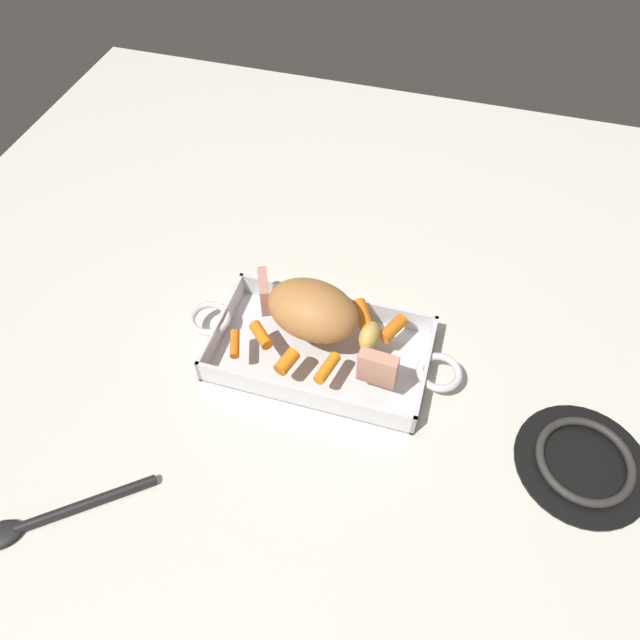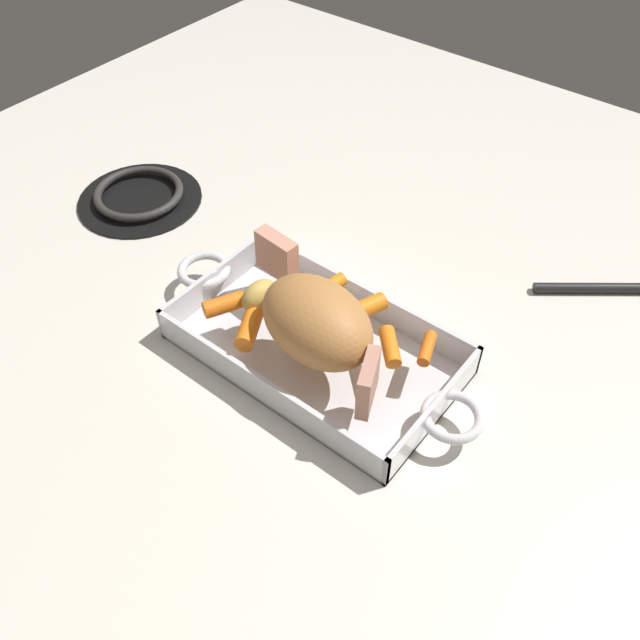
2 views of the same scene
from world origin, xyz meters
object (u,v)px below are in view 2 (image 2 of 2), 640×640
object	(u,v)px
baby_carrot_center_right	(427,348)
baby_carrot_northwest	(326,289)
roast_slice_thin	(368,383)
roasting_dish	(316,347)
roast_slice_outer	(277,255)
baby_carrot_center_left	(250,328)
baby_carrot_southeast	(224,305)
potato_halved	(260,296)
baby_carrot_short	(390,347)
stove_burner_rear	(139,196)
pork_roast	(317,321)
baby_carrot_northeast	(370,306)
serving_spoon	(640,288)

from	to	relation	value
baby_carrot_center_right	baby_carrot_northwest	size ratio (longest dim) A/B	0.86
roast_slice_thin	roasting_dish	bearing A→B (deg)	-23.39
roasting_dish	roast_slice_thin	world-z (taller)	roast_slice_thin
roast_slice_outer	baby_carrot_northwest	world-z (taller)	roast_slice_outer
baby_carrot_center_left	baby_carrot_southeast	bearing A→B (deg)	-10.77
roast_slice_outer	baby_carrot_southeast	size ratio (longest dim) A/B	1.15
roast_slice_thin	potato_halved	size ratio (longest dim) A/B	1.14
roast_slice_thin	baby_carrot_southeast	size ratio (longest dim) A/B	1.14
baby_carrot_short	baby_carrot_center_right	bearing A→B (deg)	-142.70
roasting_dish	roast_slice_outer	world-z (taller)	roast_slice_outer
baby_carrot_center_left	roasting_dish	bearing A→B (deg)	-135.46
potato_halved	stove_burner_rear	world-z (taller)	potato_halved
pork_roast	stove_burner_rear	size ratio (longest dim) A/B	0.77
roasting_dish	roast_slice_thin	bearing A→B (deg)	156.61
pork_roast	potato_halved	xyz separation A→B (m)	(0.10, -0.01, -0.02)
pork_roast	baby_carrot_southeast	bearing A→B (deg)	11.16
roast_slice_thin	baby_carrot_short	world-z (taller)	roast_slice_thin
pork_roast	baby_carrot_northeast	xyz separation A→B (m)	(-0.02, -0.09, -0.03)
baby_carrot_northwest	baby_carrot_short	size ratio (longest dim) A/B	1.10
baby_carrot_northwest	stove_burner_rear	bearing A→B (deg)	-3.35
pork_roast	roast_slice_thin	bearing A→B (deg)	163.66
roasting_dish	pork_roast	size ratio (longest dim) A/B	3.04
baby_carrot_short	serving_spoon	world-z (taller)	baby_carrot_short
roast_slice_outer	stove_burner_rear	world-z (taller)	roast_slice_outer
stove_burner_rear	serving_spoon	world-z (taller)	stove_burner_rear
baby_carrot_center_left	baby_carrot_center_right	size ratio (longest dim) A/B	1.27
roast_slice_thin	stove_burner_rear	size ratio (longest dim) A/B	0.30
roast_slice_thin	serving_spoon	world-z (taller)	roast_slice_thin
baby_carrot_northeast	potato_halved	world-z (taller)	potato_halved
serving_spoon	baby_carrot_short	bearing A→B (deg)	-157.00
potato_halved	roast_slice_thin	bearing A→B (deg)	169.72
roasting_dish	baby_carrot_short	world-z (taller)	baby_carrot_short
roasting_dish	baby_carrot_short	distance (m)	0.11
roast_slice_thin	serving_spoon	bearing A→B (deg)	-112.38
baby_carrot_northeast	serving_spoon	size ratio (longest dim) A/B	0.19
baby_carrot_northwest	baby_carrot_short	world-z (taller)	same
potato_halved	stove_burner_rear	bearing A→B (deg)	-15.04
roast_slice_thin	baby_carrot_center_right	distance (m)	0.11
baby_carrot_southeast	baby_carrot_northeast	bearing A→B (deg)	-142.72
baby_carrot_center_right	serving_spoon	distance (m)	0.37
baby_carrot_center_left	roast_slice_outer	bearing A→B (deg)	-66.19
pork_roast	baby_carrot_short	size ratio (longest dim) A/B	3.00
roasting_dish	baby_carrot_center_left	size ratio (longest dim) A/B	7.64
pork_roast	baby_carrot_northwest	size ratio (longest dim) A/B	2.72
baby_carrot_center_right	baby_carrot_northeast	xyz separation A→B (m)	(0.09, -0.01, 0.00)
baby_carrot_southeast	potato_halved	xyz separation A→B (m)	(-0.03, -0.03, 0.01)
baby_carrot_northeast	stove_burner_rear	size ratio (longest dim) A/B	0.20
baby_carrot_center_right	roast_slice_outer	bearing A→B (deg)	0.62
baby_carrot_northeast	roast_slice_outer	bearing A→B (deg)	6.00
baby_carrot_short	baby_carrot_center_left	bearing A→B (deg)	28.53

